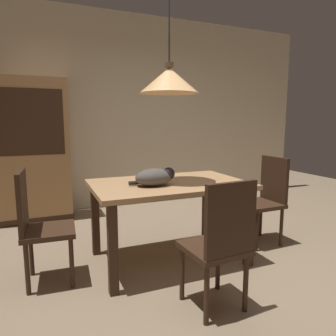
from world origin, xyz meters
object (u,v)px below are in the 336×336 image
at_px(pendant_lamp, 169,80).
at_px(chair_left_side, 38,222).
at_px(chair_right_side, 266,196).
at_px(cat_sleeping, 155,177).
at_px(hutch_bookcase, 25,154).
at_px(dining_table, 169,193).
at_px(chair_near_front, 221,241).

bearing_deg(pendant_lamp, chair_left_side, 179.74).
xyz_separation_m(chair_right_side, pendant_lamp, (-1.13, -0.00, 1.15)).
height_order(cat_sleeping, hutch_bookcase, hutch_bookcase).
bearing_deg(pendant_lamp, cat_sleeping, -151.69).
distance_m(chair_left_side, cat_sleeping, 1.02).
bearing_deg(chair_left_side, pendant_lamp, -0.26).
xyz_separation_m(chair_left_side, chair_right_side, (2.26, -0.00, 0.00)).
distance_m(cat_sleeping, pendant_lamp, 0.86).
bearing_deg(chair_left_side, dining_table, -0.26).
distance_m(chair_left_side, pendant_lamp, 1.61).
bearing_deg(pendant_lamp, dining_table, -69.44).
relative_size(chair_left_side, cat_sleeping, 2.38).
relative_size(dining_table, cat_sleeping, 3.58).
height_order(chair_left_side, hutch_bookcase, hutch_bookcase).
distance_m(pendant_lamp, hutch_bookcase, 2.35).
relative_size(chair_right_side, pendant_lamp, 0.72).
bearing_deg(hutch_bookcase, cat_sleeping, -59.93).
distance_m(dining_table, chair_left_side, 1.14).
bearing_deg(chair_near_front, pendant_lamp, 90.36).
distance_m(dining_table, chair_near_front, 0.89).
height_order(chair_near_front, pendant_lamp, pendant_lamp).
relative_size(chair_left_side, hutch_bookcase, 0.50).
xyz_separation_m(dining_table, cat_sleeping, (-0.17, -0.09, 0.18)).
bearing_deg(chair_right_side, dining_table, -179.91).
xyz_separation_m(chair_left_side, hutch_bookcase, (-0.14, 1.81, 0.38)).
xyz_separation_m(dining_table, hutch_bookcase, (-1.27, 1.81, 0.24)).
distance_m(chair_left_side, chair_near_front, 1.44).
xyz_separation_m(dining_table, chair_left_side, (-1.13, 0.01, -0.14)).
distance_m(chair_near_front, pendant_lamp, 1.45).
bearing_deg(chair_near_front, hutch_bookcase, 115.36).
height_order(dining_table, chair_near_front, chair_near_front).
bearing_deg(cat_sleeping, chair_right_side, 4.07).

